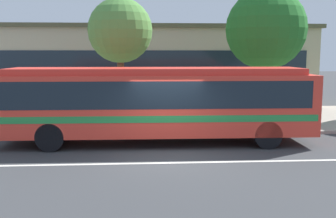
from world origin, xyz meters
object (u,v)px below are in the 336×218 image
at_px(transit_bus, 157,100).
at_px(pedestrian_waiting_near_sign, 231,103).
at_px(street_tree_mid_block, 266,29).
at_px(street_tree_near_stop, 120,31).
at_px(bus_stop_sign, 260,94).

bearing_deg(transit_bus, pedestrian_waiting_near_sign, 43.01).
bearing_deg(street_tree_mid_block, street_tree_near_stop, -174.61).
xyz_separation_m(bus_stop_sign, street_tree_mid_block, (0.94, 2.45, 2.87)).
height_order(transit_bus, street_tree_mid_block, street_tree_mid_block).
relative_size(pedestrian_waiting_near_sign, street_tree_near_stop, 0.29).
bearing_deg(transit_bus, street_tree_mid_block, 38.74).
bearing_deg(street_tree_near_stop, street_tree_mid_block, 5.39).
bearing_deg(pedestrian_waiting_near_sign, street_tree_near_stop, 175.61).
height_order(transit_bus, street_tree_near_stop, street_tree_near_stop).
height_order(pedestrian_waiting_near_sign, street_tree_near_stop, street_tree_near_stop).
relative_size(pedestrian_waiting_near_sign, bus_stop_sign, 0.70).
bearing_deg(street_tree_mid_block, pedestrian_waiting_near_sign, -150.94).
xyz_separation_m(transit_bus, pedestrian_waiting_near_sign, (3.55, 3.31, -0.58)).
relative_size(pedestrian_waiting_near_sign, street_tree_mid_block, 0.26).
relative_size(bus_stop_sign, street_tree_mid_block, 0.38).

